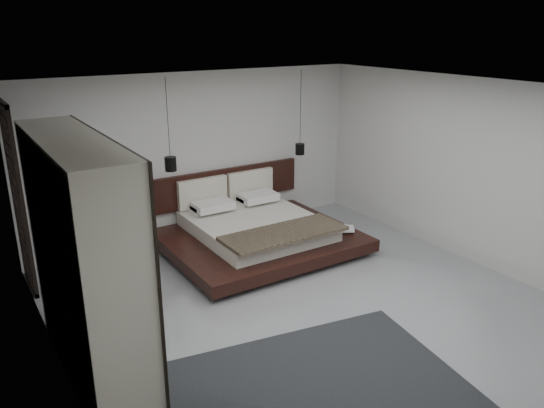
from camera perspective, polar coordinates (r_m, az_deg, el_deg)
floor at (r=7.20m, az=3.18°, el=-10.47°), size 6.00×6.00×0.00m
ceiling at (r=6.33m, az=3.64°, el=12.25°), size 6.00×6.00×0.00m
wall_back at (r=9.13m, az=-7.73°, el=5.21°), size 6.00×0.00×6.00m
wall_front at (r=4.75m, az=25.42°, el=-9.65°), size 6.00×0.00×6.00m
wall_left at (r=5.54m, az=-22.74°, el=-5.21°), size 0.00×6.00×6.00m
wall_right at (r=8.68m, az=19.70°, el=3.55°), size 0.00×6.00×6.00m
lattice_screen at (r=7.88m, az=-25.66°, el=0.54°), size 0.05×0.90×2.60m
bed at (r=8.73m, az=-1.77°, el=-2.86°), size 2.96×2.46×1.11m
book_lower at (r=8.87m, az=7.25°, el=-2.71°), size 0.25×0.31×0.03m
book_upper at (r=8.83m, az=7.28°, el=-2.64°), size 0.38×0.40×0.02m
pendant_left at (r=8.26m, az=-10.86°, el=4.29°), size 0.18×0.18×1.42m
pendant_right at (r=9.42m, az=3.02°, el=5.98°), size 0.16×0.16×1.47m
wardrobe at (r=5.62m, az=-19.51°, el=-5.97°), size 0.61×2.58×2.53m
rug at (r=5.48m, az=3.35°, el=-21.09°), size 3.86×3.04×0.01m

